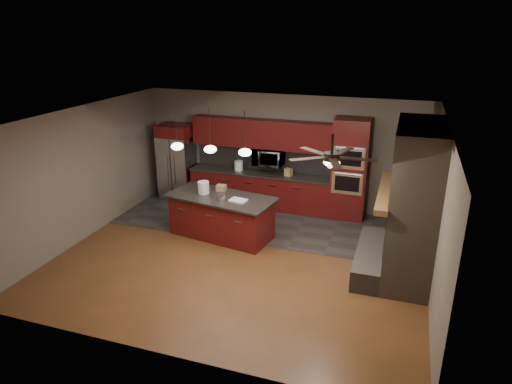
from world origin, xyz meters
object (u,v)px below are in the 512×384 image
at_px(paint_tray, 238,200).
at_px(oven_tower, 350,170).
at_px(paint_can, 221,198).
at_px(cardboard_box, 221,188).
at_px(kitchen_island, 221,216).
at_px(microwave, 269,157).
at_px(counter_bucket, 239,166).
at_px(counter_box, 288,172).
at_px(white_bucket, 204,187).
at_px(refrigerator, 177,162).

bearing_deg(paint_tray, oven_tower, 56.25).
bearing_deg(paint_tray, paint_can, -159.94).
relative_size(paint_tray, cardboard_box, 1.65).
bearing_deg(kitchen_island, microwave, 86.58).
bearing_deg(oven_tower, kitchen_island, -142.09).
bearing_deg(counter_bucket, counter_box, -2.20).
relative_size(white_bucket, paint_can, 1.64).
relative_size(cardboard_box, counter_bucket, 0.86).
distance_m(refrigerator, counter_box, 2.98).
bearing_deg(cardboard_box, refrigerator, 140.94).
height_order(refrigerator, paint_tray, refrigerator).
height_order(cardboard_box, counter_box, counter_box).
relative_size(oven_tower, microwave, 3.25).
height_order(refrigerator, white_bucket, refrigerator).
xyz_separation_m(kitchen_island, counter_bucket, (-0.31, 1.90, 0.56)).
bearing_deg(kitchen_island, oven_tower, 47.76).
xyz_separation_m(refrigerator, cardboard_box, (1.86, -1.49, 0.00)).
bearing_deg(oven_tower, refrigerator, -179.04).
height_order(microwave, refrigerator, refrigerator).
height_order(kitchen_island, paint_tray, paint_tray).
distance_m(oven_tower, white_bucket, 3.40).
relative_size(oven_tower, counter_box, 12.60).
xyz_separation_m(kitchen_island, paint_can, (0.09, -0.20, 0.51)).
relative_size(refrigerator, kitchen_island, 0.81).
xyz_separation_m(cardboard_box, counter_box, (1.12, 1.52, 0.01)).
xyz_separation_m(oven_tower, paint_tray, (-1.99, -2.04, -0.25)).
bearing_deg(white_bucket, cardboard_box, 41.33).
distance_m(microwave, refrigerator, 2.47).
height_order(oven_tower, counter_box, oven_tower).
height_order(refrigerator, cardboard_box, refrigerator).
height_order(kitchen_island, paint_can, paint_can).
bearing_deg(microwave, counter_bucket, -176.27).
relative_size(counter_bucket, counter_box, 1.28).
height_order(white_bucket, counter_box, white_bucket).
distance_m(microwave, paint_tray, 2.13).
xyz_separation_m(paint_tray, counter_bucket, (-0.75, 2.04, 0.08)).
relative_size(microwave, paint_tray, 2.12).
bearing_deg(oven_tower, paint_can, -138.18).
height_order(refrigerator, counter_bucket, refrigerator).
bearing_deg(counter_box, microwave, -167.99).
bearing_deg(cardboard_box, paint_can, -67.87).
height_order(microwave, paint_can, microwave).
bearing_deg(white_bucket, paint_can, -26.76).
height_order(white_bucket, paint_can, white_bucket).
relative_size(microwave, paint_can, 4.59).
distance_m(oven_tower, cardboard_box, 3.01).
xyz_separation_m(oven_tower, white_bucket, (-2.86, -1.83, -0.14)).
bearing_deg(paint_tray, white_bucket, 177.41).
height_order(microwave, white_bucket, microwave).
distance_m(oven_tower, counter_bucket, 2.75).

